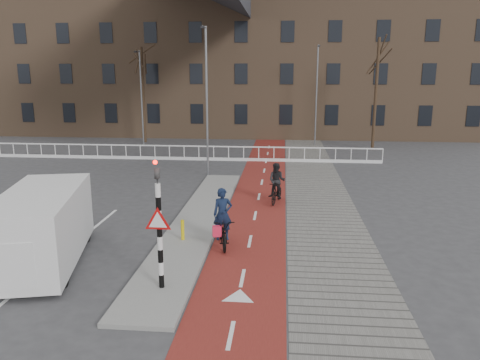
{
  "coord_description": "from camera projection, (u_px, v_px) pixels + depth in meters",
  "views": [
    {
      "loc": [
        2.58,
        -13.39,
        5.8
      ],
      "look_at": [
        0.87,
        5.0,
        1.5
      ],
      "focal_mm": 35.0,
      "sensor_mm": 36.0,
      "label": 1
    }
  ],
  "objects": [
    {
      "name": "streetlight_near",
      "position": [
        207.0,
        103.0,
        25.84
      ],
      "size": [
        0.12,
        0.12,
        8.16
      ],
      "primitive_type": "cylinder",
      "color": "slate",
      "rests_on": "ground"
    },
    {
      "name": "bollard",
      "position": [
        183.0,
        230.0,
        16.1
      ],
      "size": [
        0.12,
        0.12,
        0.7
      ],
      "primitive_type": "cylinder",
      "color": "yellow",
      "rests_on": "curb_island"
    },
    {
      "name": "cyclist_far",
      "position": [
        277.0,
        187.0,
        20.94
      ],
      "size": [
        0.88,
        1.74,
        1.82
      ],
      "rotation": [
        0.0,
        0.0,
        -0.23
      ],
      "color": "black",
      "rests_on": "bike_lane"
    },
    {
      "name": "bike_lane",
      "position": [
        261.0,
        187.0,
        24.1
      ],
      "size": [
        2.5,
        60.0,
        0.01
      ],
      "primitive_type": "cube",
      "color": "maroon",
      "rests_on": "ground"
    },
    {
      "name": "townhouse_row",
      "position": [
        226.0,
        50.0,
        44.07
      ],
      "size": [
        46.0,
        10.0,
        15.9
      ],
      "color": "#7F6047",
      "rests_on": "ground"
    },
    {
      "name": "ground",
      "position": [
        197.0,
        263.0,
        14.54
      ],
      "size": [
        120.0,
        120.0,
        0.0
      ],
      "primitive_type": "plane",
      "color": "#38383A",
      "rests_on": "ground"
    },
    {
      "name": "traffic_signal",
      "position": [
        159.0,
        221.0,
        12.18
      ],
      "size": [
        0.8,
        0.8,
        3.68
      ],
      "color": "black",
      "rests_on": "curb_island"
    },
    {
      "name": "tree_right",
      "position": [
        376.0,
        95.0,
        34.67
      ],
      "size": [
        0.23,
        0.23,
        8.21
      ],
      "primitive_type": "cylinder",
      "color": "black",
      "rests_on": "ground"
    },
    {
      "name": "streetlight_left",
      "position": [
        142.0,
        99.0,
        36.8
      ],
      "size": [
        0.12,
        0.12,
        7.38
      ],
      "primitive_type": "cylinder",
      "color": "slate",
      "rests_on": "ground"
    },
    {
      "name": "cyclist_near",
      "position": [
        223.0,
        227.0,
        15.76
      ],
      "size": [
        1.09,
        2.04,
        2.01
      ],
      "rotation": [
        0.0,
        0.0,
        0.22
      ],
      "color": "black",
      "rests_on": "bike_lane"
    },
    {
      "name": "curb_island",
      "position": [
        198.0,
        220.0,
        18.47
      ],
      "size": [
        1.8,
        16.0,
        0.12
      ],
      "primitive_type": "cube",
      "color": "gray",
      "rests_on": "ground"
    },
    {
      "name": "railing",
      "position": [
        170.0,
        155.0,
        31.4
      ],
      "size": [
        28.0,
        0.1,
        0.99
      ],
      "color": "silver",
      "rests_on": "ground"
    },
    {
      "name": "van",
      "position": [
        42.0,
        227.0,
        14.23
      ],
      "size": [
        3.27,
        5.6,
        2.26
      ],
      "rotation": [
        0.0,
        0.0,
        0.23
      ],
      "color": "silver",
      "rests_on": "ground"
    },
    {
      "name": "tree_mid",
      "position": [
        143.0,
        96.0,
        38.43
      ],
      "size": [
        0.24,
        0.24,
        7.71
      ],
      "primitive_type": "cylinder",
      "color": "black",
      "rests_on": "ground"
    },
    {
      "name": "streetlight_right",
      "position": [
        316.0,
        96.0,
        36.91
      ],
      "size": [
        0.12,
        0.12,
        7.82
      ],
      "primitive_type": "cylinder",
      "color": "slate",
      "rests_on": "ground"
    },
    {
      "name": "sidewalk",
      "position": [
        316.0,
        188.0,
        23.85
      ],
      "size": [
        3.0,
        60.0,
        0.01
      ],
      "primitive_type": "cube",
      "color": "slate",
      "rests_on": "ground"
    }
  ]
}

